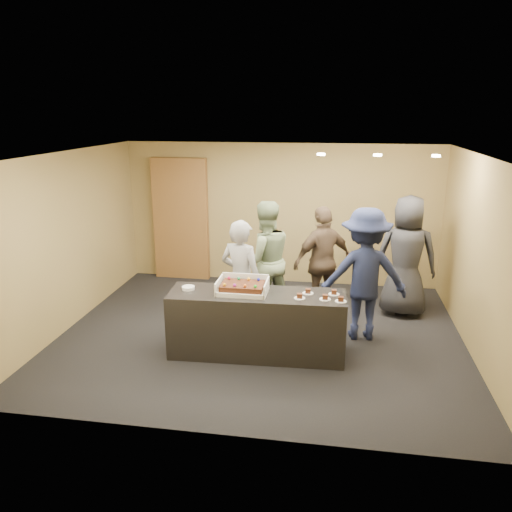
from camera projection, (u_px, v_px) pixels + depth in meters
name	position (u px, v px, depth m)	size (l,w,h in m)	color
room	(261.00, 249.00, 7.24)	(6.04, 6.00, 2.70)	black
serving_counter	(257.00, 324.00, 6.88)	(2.40, 0.70, 0.90)	black
storage_cabinet	(181.00, 219.00, 9.86)	(1.09, 0.15, 2.40)	brown
cake_box	(243.00, 289.00, 6.79)	(0.68, 0.47, 0.20)	white
sheet_cake	(242.00, 286.00, 6.76)	(0.58, 0.40, 0.11)	#381D0C
plate_stack	(188.00, 288.00, 6.90)	(0.17, 0.17, 0.04)	white
slice_a	(300.00, 297.00, 6.57)	(0.15, 0.15, 0.07)	white
slice_b	(308.00, 292.00, 6.74)	(0.15, 0.15, 0.07)	white
slice_c	(325.00, 298.00, 6.53)	(0.15, 0.15, 0.07)	white
slice_d	(334.00, 293.00, 6.71)	(0.15, 0.15, 0.07)	white
slice_e	(341.00, 300.00, 6.46)	(0.15, 0.15, 0.07)	white
person_server_grey	(241.00, 279.00, 7.32)	(0.65, 0.43, 1.79)	gray
person_sage_man	(265.00, 260.00, 8.02)	(0.94, 0.73, 1.93)	gray
person_navy_man	(364.00, 274.00, 7.27)	(1.27, 0.73, 1.97)	#181F3F
person_brown_extra	(323.00, 261.00, 8.13)	(1.07, 0.44, 1.82)	brown
person_dark_suit	(406.00, 256.00, 8.10)	(0.98, 0.64, 2.00)	#26262A
ceiling_spotlights	(378.00, 155.00, 7.09)	(1.72, 0.12, 0.03)	#FFEAC6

